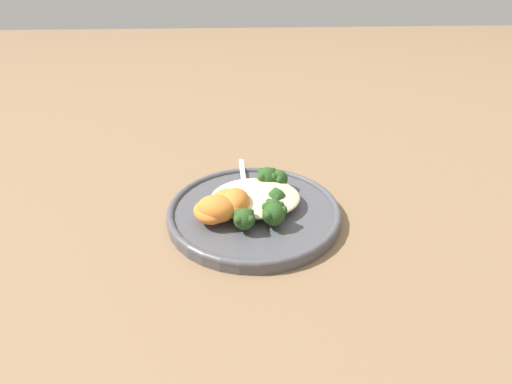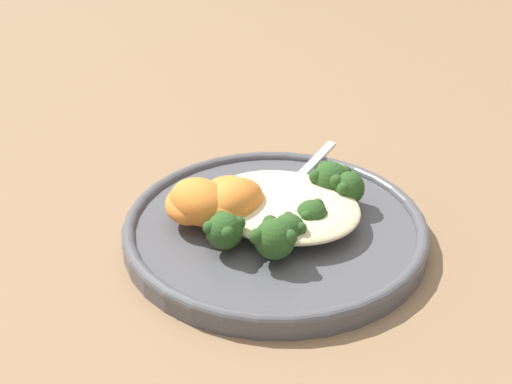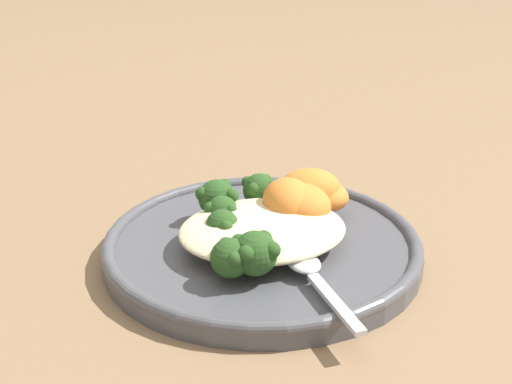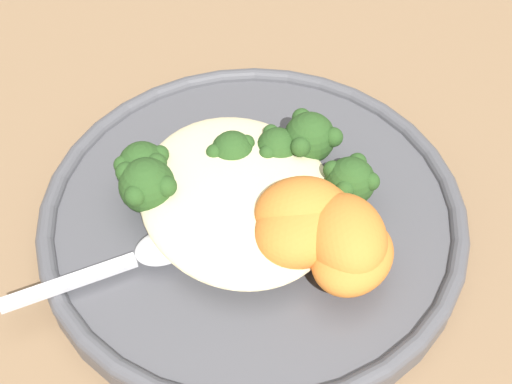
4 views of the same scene
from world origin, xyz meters
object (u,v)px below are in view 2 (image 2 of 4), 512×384
Objects in this scene: plate at (277,226)px; sweet_potato_chunk_0 at (199,202)px; quinoa_mound at (283,205)px; broccoli_stalk_2 at (279,222)px; sweet_potato_chunk_2 at (190,204)px; broccoli_stalk_3 at (295,211)px; spoon at (300,175)px; sweet_potato_chunk_1 at (228,200)px; broccoli_stalk_1 at (271,232)px; broccoli_stalk_0 at (232,221)px; sweet_potato_chunk_3 at (235,201)px; broccoli_stalk_5 at (309,185)px; broccoli_stalk_4 at (318,191)px.

sweet_potato_chunk_0 is (0.06, 0.04, 0.03)m from plate.
broccoli_stalk_2 is at bearing 111.67° from quinoa_mound.
broccoli_stalk_2 is 1.49× the size of sweet_potato_chunk_2.
broccoli_stalk_3 is 0.08m from spoon.
broccoli_stalk_2 is 1.25× the size of sweet_potato_chunk_1.
broccoli_stalk_3 is at bearing 115.43° from broccoli_stalk_2.
broccoli_stalk_1 reaches higher than plate.
sweet_potato_chunk_1 is at bearing 163.83° from spoon.
broccoli_stalk_0 is 1.84× the size of sweet_potato_chunk_3.
broccoli_stalk_2 and broccoli_stalk_3 have the same top height.
broccoli_stalk_2 is 0.10m from spoon.
quinoa_mound is 0.05m from sweet_potato_chunk_3.
plate is 0.02m from quinoa_mound.
broccoli_stalk_5 is 0.86× the size of spoon.
broccoli_stalk_5 is at bearing 109.36° from broccoli_stalk_3.
sweet_potato_chunk_1 is at bearing -150.05° from sweet_potato_chunk_2.
sweet_potato_chunk_2 is 0.99× the size of sweet_potato_chunk_3.
sweet_potato_chunk_0 is at bearing -108.68° from broccoli_stalk_0.
spoon is at bearing 165.05° from broccoli_stalk_0.
sweet_potato_chunk_1 is at bearing -166.43° from broccoli_stalk_5.
quinoa_mound reaches higher than spoon.
sweet_potato_chunk_0 is (0.04, -0.00, 0.01)m from broccoli_stalk_0.
broccoli_stalk_5 is at bearing -101.29° from quinoa_mound.
plate is at bearing -149.99° from sweet_potato_chunk_1.
sweet_potato_chunk_0 is at bearing 157.24° from spoon.
sweet_potato_chunk_3 is at bearing 168.56° from spoon.
broccoli_stalk_3 is at bearing -158.40° from sweet_potato_chunk_1.
broccoli_stalk_5 is at bearing -143.72° from spoon.
quinoa_mound is 0.04m from broccoli_stalk_4.
broccoli_stalk_3 is 0.09m from sweet_potato_chunk_0.
quinoa_mound is 0.05m from sweet_potato_chunk_1.
broccoli_stalk_5 is at bearing -121.50° from sweet_potato_chunk_3.
broccoli_stalk_0 is 0.05m from sweet_potato_chunk_2.
broccoli_stalk_5 is 0.11m from sweet_potato_chunk_0.
sweet_potato_chunk_3 is (0.04, 0.07, 0.00)m from broccoli_stalk_5.
quinoa_mound is at bearing -140.93° from broccoli_stalk_5.
broccoli_stalk_5 is 0.08m from sweet_potato_chunk_1.
sweet_potato_chunk_3 is at bearing -144.53° from broccoli_stalk_3.
sweet_potato_chunk_1 is 0.03m from sweet_potato_chunk_2.
sweet_potato_chunk_3 is at bearing -157.16° from sweet_potato_chunk_2.
broccoli_stalk_4 reaches higher than plate.
sweet_potato_chunk_1 is 1.19× the size of sweet_potato_chunk_2.
broccoli_stalk_4 is at bearing 134.54° from broccoli_stalk_1.
sweet_potato_chunk_0 reaches higher than quinoa_mound.
broccoli_stalk_0 is 1.25× the size of broccoli_stalk_2.
broccoli_stalk_2 is at bearing -127.64° from broccoli_stalk_4.
broccoli_stalk_4 is (-0.00, -0.09, -0.00)m from broccoli_stalk_1.
broccoli_stalk_3 is 0.96× the size of broccoli_stalk_5.
sweet_potato_chunk_2 is 0.48× the size of spoon.
sweet_potato_chunk_1 is (0.06, 0.06, 0.01)m from broccoli_stalk_4.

